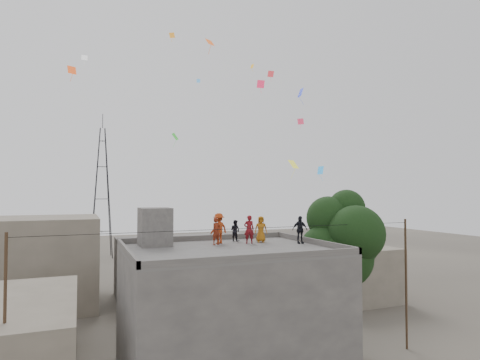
# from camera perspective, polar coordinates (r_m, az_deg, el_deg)

# --- Properties ---
(main_building) EXTENTS (10.00, 8.00, 6.10)m
(main_building) POSITION_cam_1_polar(r_m,az_deg,el_deg) (20.97, -1.69, -18.03)
(main_building) COLOR #4A4845
(main_building) RESTS_ON ground
(parapet) EXTENTS (10.00, 8.00, 0.30)m
(parapet) POSITION_cam_1_polar(r_m,az_deg,el_deg) (20.31, -1.68, -9.33)
(parapet) COLOR #4A4845
(parapet) RESTS_ON main_building
(stair_head_box) EXTENTS (1.60, 1.80, 2.00)m
(stair_head_box) POSITION_cam_1_polar(r_m,az_deg,el_deg) (21.90, -12.01, -6.51)
(stair_head_box) COLOR #4A4845
(stair_head_box) RESTS_ON main_building
(neighbor_north) EXTENTS (12.00, 9.00, 5.00)m
(neighbor_north) POSITION_cam_1_polar(r_m,az_deg,el_deg) (34.69, -6.72, -12.49)
(neighbor_north) COLOR #4A4845
(neighbor_north) RESTS_ON ground
(neighbor_northwest) EXTENTS (9.00, 8.00, 7.00)m
(neighbor_northwest) POSITION_cam_1_polar(r_m,az_deg,el_deg) (35.44, -27.04, -10.43)
(neighbor_northwest) COLOR #675F51
(neighbor_northwest) RESTS_ON ground
(neighbor_east) EXTENTS (7.00, 8.00, 4.40)m
(neighbor_east) POSITION_cam_1_polar(r_m,az_deg,el_deg) (36.33, 14.13, -12.44)
(neighbor_east) COLOR #675F51
(neighbor_east) RESTS_ON ground
(tree) EXTENTS (4.90, 4.60, 9.10)m
(tree) POSITION_cam_1_polar(r_m,az_deg,el_deg) (24.36, 14.47, -8.38)
(tree) COLOR black
(tree) RESTS_ON ground
(utility_line) EXTENTS (20.12, 0.62, 7.40)m
(utility_line) POSITION_cam_1_polar(r_m,az_deg,el_deg) (19.82, 1.03, -16.66)
(utility_line) COLOR black
(utility_line) RESTS_ON ground
(transmission_tower) EXTENTS (2.97, 2.97, 20.01)m
(transmission_tower) POSITION_cam_1_polar(r_m,az_deg,el_deg) (58.97, -19.05, -1.62)
(transmission_tower) COLOR black
(transmission_tower) RESTS_ON ground
(person_red_adult) EXTENTS (0.64, 0.49, 1.56)m
(person_red_adult) POSITION_cam_1_polar(r_m,az_deg,el_deg) (22.28, 1.29, -7.04)
(person_red_adult) COLOR maroon
(person_red_adult) RESTS_ON main_building
(person_orange_child) EXTENTS (0.83, 0.66, 1.47)m
(person_orange_child) POSITION_cam_1_polar(r_m,az_deg,el_deg) (22.96, 2.99, -7.00)
(person_orange_child) COLOR #A25E12
(person_orange_child) RESTS_ON main_building
(person_dark_child) EXTENTS (0.72, 0.75, 1.23)m
(person_dark_child) POSITION_cam_1_polar(r_m,az_deg,el_deg) (23.39, -0.70, -7.20)
(person_dark_child) COLOR black
(person_dark_child) RESTS_ON main_building
(person_dark_adult) EXTENTS (0.93, 0.47, 1.52)m
(person_dark_adult) POSITION_cam_1_polar(r_m,az_deg,el_deg) (22.56, 8.51, -7.01)
(person_dark_adult) COLOR black
(person_dark_adult) RESTS_ON main_building
(person_orange_adult) EXTENTS (1.23, 0.97, 1.67)m
(person_orange_adult) POSITION_cam_1_polar(r_m,az_deg,el_deg) (22.33, -3.04, -6.88)
(person_orange_adult) COLOR #A13612
(person_orange_adult) RESTS_ON main_building
(person_red_child) EXTENTS (0.63, 0.54, 1.47)m
(person_red_child) POSITION_cam_1_polar(r_m,az_deg,el_deg) (21.78, -3.39, -7.27)
(person_red_child) COLOR maroon
(person_red_child) RESTS_ON main_building
(kites) EXTENTS (20.88, 19.15, 11.59)m
(kites) POSITION_cam_1_polar(r_m,az_deg,el_deg) (27.84, -0.79, 11.90)
(kites) COLOR #FF531A
(kites) RESTS_ON ground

